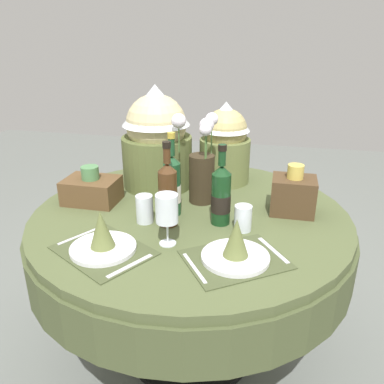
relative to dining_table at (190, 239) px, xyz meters
name	(u,v)px	position (x,y,z in m)	size (l,w,h in m)	color
ground	(191,347)	(0.00, 0.00, -0.64)	(8.00, 8.00, 0.00)	slate
dining_table	(190,239)	(0.00, 0.00, 0.00)	(1.42, 1.42, 0.77)	#4C5633
place_setting_left	(102,240)	(-0.23, -0.40, 0.19)	(0.42, 0.40, 0.16)	#41492B
place_setting_right	(236,248)	(0.24, -0.35, 0.19)	(0.43, 0.41, 0.16)	#41492B
flower_vase	(201,166)	(0.02, 0.12, 0.31)	(0.21, 0.14, 0.41)	#332819
wine_bottle_left	(168,195)	(-0.06, -0.14, 0.27)	(0.08, 0.08, 0.35)	#422814
wine_bottle_centre	(172,185)	(-0.07, -0.04, 0.27)	(0.07, 0.07, 0.36)	#194223
wine_bottle_right	(221,195)	(0.15, -0.08, 0.27)	(0.08, 0.08, 0.34)	#143819
wine_glass_left	(167,209)	(-0.02, -0.30, 0.28)	(0.08, 0.08, 0.20)	silver
tumbler_near_left	(145,209)	(-0.16, -0.14, 0.20)	(0.07, 0.07, 0.12)	silver
tumbler_near_right	(243,218)	(0.24, -0.12, 0.19)	(0.07, 0.07, 0.11)	silver
gift_tub_back_left	(157,135)	(-0.24, 0.28, 0.41)	(0.35, 0.35, 0.51)	#566033
gift_tub_back_centre	(225,140)	(0.09, 0.42, 0.36)	(0.26, 0.26, 0.42)	olive
woven_basket_side_left	(92,189)	(-0.47, 0.01, 0.20)	(0.24, 0.18, 0.17)	brown
woven_basket_side_right	(293,194)	(0.44, 0.09, 0.23)	(0.19, 0.15, 0.22)	#47331E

